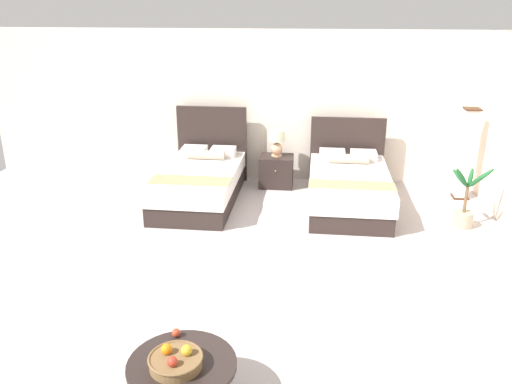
{
  "coord_description": "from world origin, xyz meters",
  "views": [
    {
      "loc": [
        0.54,
        -5.42,
        2.98
      ],
      "look_at": [
        -0.11,
        0.61,
        0.73
      ],
      "focal_mm": 36.45,
      "sensor_mm": 36.0,
      "label": 1
    }
  ],
  "objects": [
    {
      "name": "loose_apple",
      "position": [
        -0.48,
        -1.98,
        0.46
      ],
      "size": [
        0.07,
        0.07,
        0.07
      ],
      "color": "#B43D24",
      "rests_on": "coffee_table"
    },
    {
      "name": "coffee_table",
      "position": [
        -0.36,
        -2.29,
        0.33
      ],
      "size": [
        0.83,
        0.83,
        0.42
      ],
      "color": "#2B211E",
      "rests_on": "ground"
    },
    {
      "name": "table_lamp",
      "position": [
        -0.01,
        2.91,
        0.78
      ],
      "size": [
        0.26,
        0.26,
        0.44
      ],
      "color": "tan",
      "rests_on": "nightstand"
    },
    {
      "name": "bed_near_window",
      "position": [
        -1.15,
        2.12,
        0.3
      ],
      "size": [
        1.2,
        2.22,
        1.29
      ],
      "color": "#2B211E",
      "rests_on": "ground"
    },
    {
      "name": "fruit_bowl",
      "position": [
        -0.39,
        -2.34,
        0.48
      ],
      "size": [
        0.41,
        0.41,
        0.16
      ],
      "color": "brown",
      "rests_on": "coffee_table"
    },
    {
      "name": "wall_back",
      "position": [
        0.0,
        3.37,
        1.26
      ],
      "size": [
        10.22,
        0.12,
        2.53
      ],
      "primitive_type": "cube",
      "color": "silver",
      "rests_on": "ground"
    },
    {
      "name": "floor_lamp_corner",
      "position": [
        2.96,
        2.64,
        0.72
      ],
      "size": [
        0.24,
        0.24,
        1.44
      ],
      "color": "#432816",
      "rests_on": "ground"
    },
    {
      "name": "ground_plane",
      "position": [
        0.0,
        0.0,
        -0.01
      ],
      "size": [
        10.22,
        10.34,
        0.02
      ],
      "primitive_type": "cube",
      "color": "#BCAFAD"
    },
    {
      "name": "bed_near_corner",
      "position": [
        1.15,
        2.11,
        0.31
      ],
      "size": [
        1.23,
        2.12,
        1.16
      ],
      "color": "#2B211E",
      "rests_on": "ground"
    },
    {
      "name": "nightstand",
      "position": [
        -0.01,
        2.89,
        0.26
      ],
      "size": [
        0.56,
        0.47,
        0.52
      ],
      "color": "#2B211E",
      "rests_on": "ground"
    },
    {
      "name": "potted_palm",
      "position": [
        2.7,
        1.47,
        0.28
      ],
      "size": [
        0.59,
        0.46,
        0.91
      ],
      "color": "gray",
      "rests_on": "ground"
    }
  ]
}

